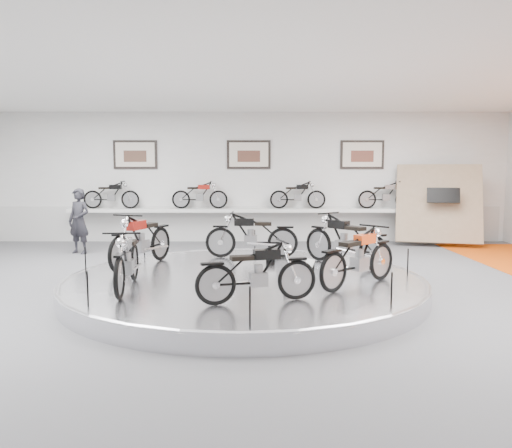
{
  "coord_description": "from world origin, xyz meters",
  "views": [
    {
      "loc": [
        0.19,
        -8.54,
        2.18
      ],
      "look_at": [
        0.21,
        0.6,
        1.22
      ],
      "focal_mm": 35.0,
      "sensor_mm": 36.0,
      "label": 1
    }
  ],
  "objects_px": {
    "shelf": "(249,210)",
    "bike_e": "(257,272)",
    "bike_d": "(127,259)",
    "bike_f": "(359,257)",
    "visitor": "(79,221)",
    "bike_a": "(345,240)",
    "display_platform": "(245,284)",
    "bike_c": "(141,240)",
    "bike_b": "(252,235)"
  },
  "relations": [
    {
      "from": "shelf",
      "to": "bike_e",
      "type": "relative_size",
      "value": 7.22
    },
    {
      "from": "shelf",
      "to": "bike_d",
      "type": "relative_size",
      "value": 6.63
    },
    {
      "from": "bike_d",
      "to": "bike_f",
      "type": "relative_size",
      "value": 0.99
    },
    {
      "from": "bike_f",
      "to": "visitor",
      "type": "relative_size",
      "value": 0.96
    },
    {
      "from": "shelf",
      "to": "bike_a",
      "type": "relative_size",
      "value": 6.15
    },
    {
      "from": "display_platform",
      "to": "bike_f",
      "type": "height_order",
      "value": "bike_f"
    },
    {
      "from": "shelf",
      "to": "bike_e",
      "type": "height_order",
      "value": "bike_e"
    },
    {
      "from": "bike_c",
      "to": "bike_a",
      "type": "bearing_deg",
      "value": 110.67
    },
    {
      "from": "bike_b",
      "to": "bike_d",
      "type": "xyz_separation_m",
      "value": [
        -1.97,
        -2.95,
        -0.02
      ]
    },
    {
      "from": "bike_b",
      "to": "bike_d",
      "type": "bearing_deg",
      "value": 58.57
    },
    {
      "from": "display_platform",
      "to": "bike_e",
      "type": "distance_m",
      "value": 1.92
    },
    {
      "from": "bike_c",
      "to": "visitor",
      "type": "bearing_deg",
      "value": -125.04
    },
    {
      "from": "bike_d",
      "to": "bike_c",
      "type": "bearing_deg",
      "value": -178.37
    },
    {
      "from": "bike_e",
      "to": "visitor",
      "type": "xyz_separation_m",
      "value": [
        -4.71,
        6.17,
        0.12
      ]
    },
    {
      "from": "visitor",
      "to": "bike_f",
      "type": "bearing_deg",
      "value": -17.41
    },
    {
      "from": "bike_a",
      "to": "visitor",
      "type": "distance_m",
      "value": 7.29
    },
    {
      "from": "bike_f",
      "to": "visitor",
      "type": "xyz_separation_m",
      "value": [
        -6.39,
        5.13,
        0.08
      ]
    },
    {
      "from": "bike_d",
      "to": "bike_e",
      "type": "xyz_separation_m",
      "value": [
        2.07,
        -0.82,
        -0.04
      ]
    },
    {
      "from": "bike_a",
      "to": "display_platform",
      "type": "bearing_deg",
      "value": 77.8
    },
    {
      "from": "shelf",
      "to": "bike_e",
      "type": "distance_m",
      "value": 8.22
    },
    {
      "from": "bike_a",
      "to": "bike_e",
      "type": "relative_size",
      "value": 1.17
    },
    {
      "from": "bike_c",
      "to": "bike_d",
      "type": "xyz_separation_m",
      "value": [
        0.21,
        -1.93,
        -0.05
      ]
    },
    {
      "from": "display_platform",
      "to": "visitor",
      "type": "relative_size",
      "value": 3.68
    },
    {
      "from": "display_platform",
      "to": "bike_e",
      "type": "height_order",
      "value": "bike_e"
    },
    {
      "from": "display_platform",
      "to": "bike_e",
      "type": "bearing_deg",
      "value": -83.13
    },
    {
      "from": "visitor",
      "to": "bike_c",
      "type": "bearing_deg",
      "value": -33.2
    },
    {
      "from": "display_platform",
      "to": "bike_c",
      "type": "bearing_deg",
      "value": 155.54
    },
    {
      "from": "shelf",
      "to": "bike_b",
      "type": "height_order",
      "value": "bike_b"
    },
    {
      "from": "bike_d",
      "to": "bike_f",
      "type": "distance_m",
      "value": 3.75
    },
    {
      "from": "bike_b",
      "to": "bike_c",
      "type": "xyz_separation_m",
      "value": [
        -2.17,
        -1.02,
        0.04
      ]
    },
    {
      "from": "bike_a",
      "to": "visitor",
      "type": "relative_size",
      "value": 1.03
    },
    {
      "from": "bike_a",
      "to": "bike_d",
      "type": "xyz_separation_m",
      "value": [
        -3.84,
        -2.01,
        -0.04
      ]
    },
    {
      "from": "bike_c",
      "to": "bike_d",
      "type": "height_order",
      "value": "bike_c"
    },
    {
      "from": "display_platform",
      "to": "bike_c",
      "type": "height_order",
      "value": "bike_c"
    },
    {
      "from": "bike_a",
      "to": "bike_e",
      "type": "bearing_deg",
      "value": 108.73
    },
    {
      "from": "bike_a",
      "to": "bike_b",
      "type": "xyz_separation_m",
      "value": [
        -1.87,
        0.94,
        -0.02
      ]
    },
    {
      "from": "bike_e",
      "to": "visitor",
      "type": "height_order",
      "value": "visitor"
    },
    {
      "from": "bike_f",
      "to": "visitor",
      "type": "bearing_deg",
      "value": 98.3
    },
    {
      "from": "bike_e",
      "to": "visitor",
      "type": "bearing_deg",
      "value": 111.97
    },
    {
      "from": "bike_b",
      "to": "visitor",
      "type": "bearing_deg",
      "value": -25.25
    },
    {
      "from": "bike_d",
      "to": "visitor",
      "type": "xyz_separation_m",
      "value": [
        -2.64,
        5.35,
        0.08
      ]
    },
    {
      "from": "bike_b",
      "to": "bike_d",
      "type": "relative_size",
      "value": 1.03
    },
    {
      "from": "bike_e",
      "to": "bike_c",
      "type": "bearing_deg",
      "value": 114.24
    },
    {
      "from": "bike_c",
      "to": "visitor",
      "type": "height_order",
      "value": "visitor"
    },
    {
      "from": "bike_e",
      "to": "bike_f",
      "type": "bearing_deg",
      "value": 16.5
    },
    {
      "from": "bike_f",
      "to": "bike_c",
      "type": "bearing_deg",
      "value": 113.7
    },
    {
      "from": "display_platform",
      "to": "visitor",
      "type": "height_order",
      "value": "visitor"
    },
    {
      "from": "shelf",
      "to": "bike_a",
      "type": "xyz_separation_m",
      "value": [
        1.98,
        -5.38,
        -0.17
      ]
    },
    {
      "from": "bike_d",
      "to": "visitor",
      "type": "relative_size",
      "value": 0.95
    },
    {
      "from": "display_platform",
      "to": "bike_f",
      "type": "xyz_separation_m",
      "value": [
        1.89,
        -0.77,
        0.64
      ]
    }
  ]
}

